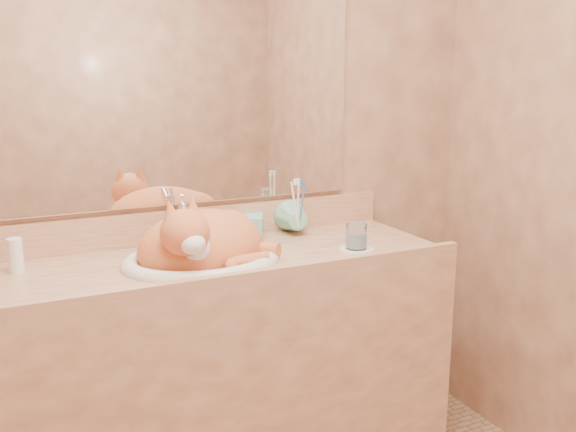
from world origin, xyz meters
name	(u,v)px	position (x,y,z in m)	size (l,w,h in m)	color
wall_back	(181,131)	(0.00, 1.00, 1.25)	(2.40, 0.02, 2.50)	brown
vanity_counter	(213,378)	(0.00, 0.72, 0.42)	(1.60, 0.55, 0.85)	#955E43
mirror	(180,90)	(0.00, 0.99, 1.39)	(1.30, 0.02, 0.80)	white
sink_basin	(201,239)	(-0.03, 0.70, 0.93)	(0.50, 0.42, 0.16)	white
faucet	(184,223)	(-0.03, 0.90, 0.94)	(0.05, 0.12, 0.18)	white
cat	(201,240)	(-0.03, 0.71, 0.92)	(0.44, 0.36, 0.24)	#C1562C
soap_dispenser	(251,216)	(0.21, 0.88, 0.94)	(0.08, 0.09, 0.19)	#78C0A9
toothbrush_cup	(299,222)	(0.40, 0.86, 0.91)	(0.12, 0.12, 0.11)	#78C0A9
toothbrushes	(299,202)	(0.40, 0.86, 0.98)	(0.04, 0.04, 0.22)	white
saucer	(356,250)	(0.49, 0.60, 0.85)	(0.12, 0.12, 0.01)	white
water_glass	(356,236)	(0.49, 0.60, 0.90)	(0.07, 0.07, 0.09)	silver
lotion_bottle	(15,256)	(-0.58, 0.85, 0.90)	(0.05, 0.05, 0.11)	white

